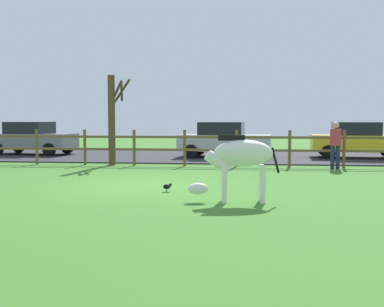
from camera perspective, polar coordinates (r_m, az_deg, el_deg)
ground_plane at (r=11.96m, az=-6.25°, el=-4.03°), size 60.00×60.00×0.00m
parking_asphalt at (r=21.07m, az=-0.79°, el=-0.30°), size 28.00×7.40×0.05m
paddock_fence at (r=16.85m, az=-4.16°, el=1.04°), size 21.17×0.11×1.35m
bare_tree at (r=17.33m, az=-10.02°, el=4.53°), size 0.87×1.06×3.39m
zebra at (r=9.46m, az=5.99°, el=-0.59°), size 1.94×0.60×1.41m
crow_on_grass at (r=10.86m, az=-3.15°, el=-4.18°), size 0.21×0.10×0.20m
parked_car_yellow at (r=20.88m, az=20.26°, el=1.64°), size 4.12×2.13×1.56m
parked_car_silver at (r=19.99m, az=4.07°, el=1.79°), size 4.15×2.20×1.56m
parked_car_grey at (r=22.94m, az=-19.58°, el=1.88°), size 4.17×2.25×1.56m
visitor_near_fence at (r=16.48m, az=17.69°, el=1.26°), size 0.38×0.25×1.64m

